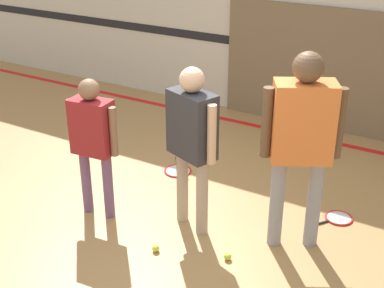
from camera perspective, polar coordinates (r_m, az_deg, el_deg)
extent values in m
plane|color=#A87F4C|center=(5.13, -2.40, -9.40)|extent=(16.00, 16.00, 0.00)
cube|color=beige|center=(7.26, 11.67, 14.27)|extent=(16.00, 0.06, 3.20)
cube|color=black|center=(7.35, 11.19, 9.83)|extent=(16.00, 0.01, 0.12)
cube|color=#756047|center=(7.27, 14.00, 7.66)|extent=(2.80, 0.05, 1.63)
cube|color=red|center=(7.31, 9.39, 1.39)|extent=(14.40, 0.10, 0.01)
cylinder|color=tan|center=(5.11, -1.04, -4.47)|extent=(0.11, 0.11, 0.76)
cylinder|color=tan|center=(4.92, 1.08, -5.75)|extent=(0.11, 0.11, 0.76)
cube|color=#2D2D33|center=(4.71, 0.00, 2.10)|extent=(0.50, 0.38, 0.60)
sphere|color=#DBAD89|center=(4.56, 0.00, 6.87)|extent=(0.22, 0.22, 0.22)
cylinder|color=#DBAD89|center=(4.90, -1.96, 2.94)|extent=(0.08, 0.08, 0.54)
cylinder|color=#DBAD89|center=(4.53, 2.11, 1.01)|extent=(0.08, 0.08, 0.54)
cylinder|color=#6B4C70|center=(5.39, -11.22, -3.88)|extent=(0.10, 0.10, 0.68)
cylinder|color=#6B4C70|center=(5.25, -8.94, -4.48)|extent=(0.10, 0.10, 0.68)
cube|color=maroon|center=(5.05, -10.60, 1.82)|extent=(0.41, 0.25, 0.53)
sphere|color=brown|center=(4.92, -10.94, 5.73)|extent=(0.20, 0.20, 0.20)
cylinder|color=brown|center=(5.19, -12.70, 2.16)|extent=(0.07, 0.07, 0.48)
cylinder|color=brown|center=(4.93, -8.38, 1.30)|extent=(0.07, 0.07, 0.48)
cylinder|color=gray|center=(4.86, 12.88, -6.16)|extent=(0.13, 0.13, 0.86)
cylinder|color=gray|center=(4.81, 9.03, -6.17)|extent=(0.13, 0.13, 0.86)
cube|color=orange|center=(4.49, 11.76, 2.31)|extent=(0.57, 0.48, 0.68)
sphere|color=brown|center=(4.33, 12.30, 8.02)|extent=(0.25, 0.25, 0.25)
cylinder|color=brown|center=(4.55, 15.43, 2.12)|extent=(0.09, 0.09, 0.61)
cylinder|color=brown|center=(4.45, 7.98, 2.28)|extent=(0.09, 0.09, 0.61)
torus|color=red|center=(6.17, -1.51, -2.86)|extent=(0.44, 0.44, 0.02)
cylinder|color=silver|center=(6.17, -1.51, -2.86)|extent=(0.27, 0.27, 0.01)
cylinder|color=black|center=(6.38, -1.61, -1.86)|extent=(0.12, 0.16, 0.02)
sphere|color=black|center=(6.46, -1.64, -1.49)|extent=(0.03, 0.03, 0.03)
torus|color=red|center=(5.51, 15.40, -7.60)|extent=(0.38, 0.38, 0.02)
cylinder|color=silver|center=(5.51, 15.40, -7.60)|extent=(0.23, 0.23, 0.01)
cylinder|color=black|center=(5.38, 13.49, -8.22)|extent=(0.14, 0.18, 0.02)
sphere|color=black|center=(5.32, 12.60, -8.51)|extent=(0.03, 0.03, 0.03)
sphere|color=#CCE038|center=(4.88, -3.89, -11.04)|extent=(0.07, 0.07, 0.07)
sphere|color=#CCE038|center=(6.25, 0.86, -2.23)|extent=(0.07, 0.07, 0.07)
sphere|color=#CCE038|center=(6.01, -0.70, -3.42)|extent=(0.07, 0.07, 0.07)
sphere|color=#CCE038|center=(4.78, 3.83, -11.89)|extent=(0.07, 0.07, 0.07)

